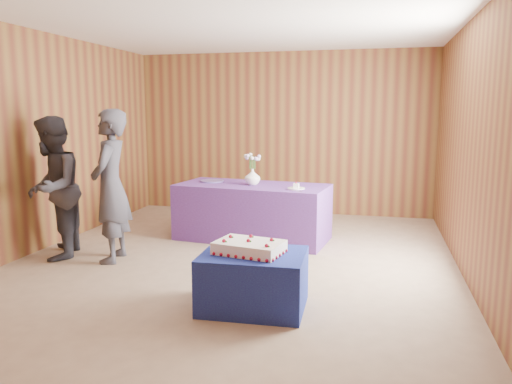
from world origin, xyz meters
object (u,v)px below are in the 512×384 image
(cake_table, at_px, (253,281))
(serving_table, at_px, (252,212))
(guest_right, at_px, (53,188))
(guest_left, at_px, (111,186))
(sheet_cake, at_px, (249,247))
(vase, at_px, (252,177))

(cake_table, xyz_separation_m, serving_table, (-0.59, 2.33, 0.12))
(serving_table, distance_m, guest_right, 2.52)
(guest_right, bearing_deg, cake_table, 48.90)
(cake_table, bearing_deg, guest_left, 150.60)
(sheet_cake, height_order, guest_left, guest_left)
(guest_right, bearing_deg, sheet_cake, 48.62)
(cake_table, relative_size, sheet_cake, 1.36)
(serving_table, xyz_separation_m, vase, (0.00, -0.02, 0.48))
(vase, bearing_deg, guest_left, -135.56)
(serving_table, distance_m, guest_left, 1.95)
(sheet_cake, distance_m, guest_left, 2.16)
(sheet_cake, height_order, guest_right, guest_right)
(vase, relative_size, guest_left, 0.12)
(guest_left, bearing_deg, cake_table, 50.85)
(guest_left, bearing_deg, serving_table, 123.00)
(sheet_cake, distance_m, guest_right, 2.79)
(cake_table, height_order, vase, vase)
(sheet_cake, xyz_separation_m, guest_left, (-1.89, 1.00, 0.32))
(vase, xyz_separation_m, guest_left, (-1.34, -1.32, 0.02))
(cake_table, relative_size, serving_table, 0.45)
(sheet_cake, bearing_deg, vase, 114.21)
(serving_table, relative_size, guest_left, 1.14)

